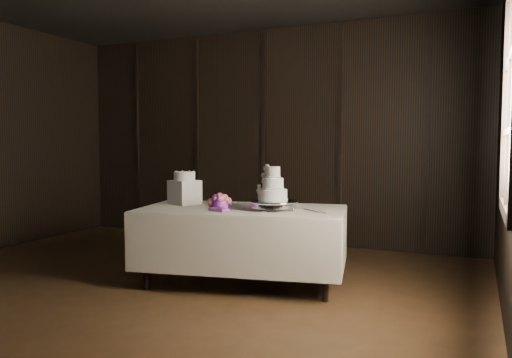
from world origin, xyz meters
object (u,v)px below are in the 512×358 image
object	(u,v)px
display_table	(242,242)
bouquet	(220,203)
box_pedestal	(185,192)
small_cake	(185,176)
wedding_cake	(270,187)
cake_stand	(273,205)

from	to	relation	value
display_table	bouquet	size ratio (longest dim) A/B	5.47
box_pedestal	small_cake	world-z (taller)	small_cake
small_cake	display_table	bearing A→B (deg)	-2.90
wedding_cake	bouquet	world-z (taller)	wedding_cake
cake_stand	bouquet	bearing A→B (deg)	-160.60
box_pedestal	small_cake	xyz separation A→B (m)	(0.00, 0.00, 0.17)
cake_stand	display_table	bearing A→B (deg)	176.73
bouquet	box_pedestal	bearing A→B (deg)	157.60
display_table	cake_stand	size ratio (longest dim) A/B	4.45
display_table	bouquet	bearing A→B (deg)	-138.54
wedding_cake	small_cake	size ratio (longest dim) A/B	1.47
display_table	cake_stand	distance (m)	0.51
cake_stand	bouquet	size ratio (longest dim) A/B	1.23
display_table	cake_stand	bearing A→B (deg)	-14.57
box_pedestal	small_cake	size ratio (longest dim) A/B	1.17
bouquet	display_table	bearing A→B (deg)	52.75
small_cake	box_pedestal	bearing A→B (deg)	0.00
cake_stand	small_cake	size ratio (longest dim) A/B	2.18
display_table	box_pedestal	bearing A→B (deg)	165.81
bouquet	cake_stand	bearing A→B (deg)	19.40
cake_stand	small_cake	bearing A→B (deg)	176.98
wedding_cake	bouquet	size ratio (longest dim) A/B	0.83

